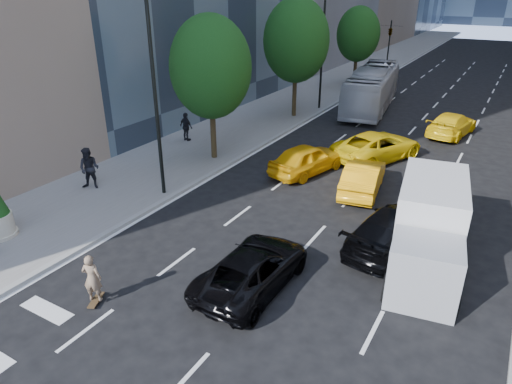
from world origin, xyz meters
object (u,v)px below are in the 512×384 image
Objects in this scene: skateboarder at (93,281)px; box_truck at (429,227)px; black_sedan_lincoln at (253,268)px; city_bus at (372,88)px; black_sedan_mercedes at (394,229)px.

skateboarder is 0.26× the size of box_truck.
skateboarder is at bearing -147.12° from box_truck.
black_sedan_lincoln is (3.70, 3.16, -0.14)m from skateboarder.
city_bus is at bearing 103.39° from box_truck.
black_sedan_lincoln is 0.42× the size of city_bus.
black_sedan_mercedes is 0.84× the size of box_truck.
skateboarder is at bearing 41.21° from black_sedan_lincoln.
city_bus is 1.83× the size of box_truck.
black_sedan_mercedes reaches higher than black_sedan_lincoln.
black_sedan_lincoln is at bearing -146.19° from box_truck.
black_sedan_mercedes is 20.73m from city_bus.
city_bus is at bearing -114.61° from skateboarder.
skateboarder is 0.14× the size of city_bus.
box_truck is (8.16, -20.00, -0.13)m from city_bus.
box_truck reaches higher than skateboarder.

